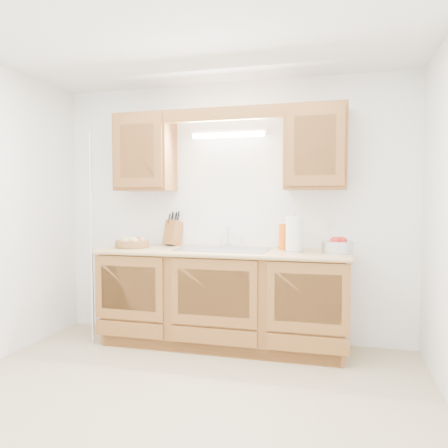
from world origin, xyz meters
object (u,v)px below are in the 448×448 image
(apple_bowl, at_px, (338,246))
(fruit_basket, at_px, (132,243))
(paper_towel, at_px, (294,234))
(knife_block, at_px, (173,233))

(apple_bowl, bearing_deg, fruit_basket, -179.41)
(fruit_basket, bearing_deg, paper_towel, 1.02)
(fruit_basket, xyz_separation_m, apple_bowl, (1.93, 0.02, 0.02))
(fruit_basket, relative_size, paper_towel, 1.02)
(knife_block, distance_m, apple_bowl, 1.63)
(paper_towel, bearing_deg, fruit_basket, -178.98)
(fruit_basket, xyz_separation_m, paper_towel, (1.56, 0.03, 0.11))
(knife_block, height_order, paper_towel, paper_towel)
(fruit_basket, bearing_deg, knife_block, 40.02)
(fruit_basket, distance_m, knife_block, 0.43)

